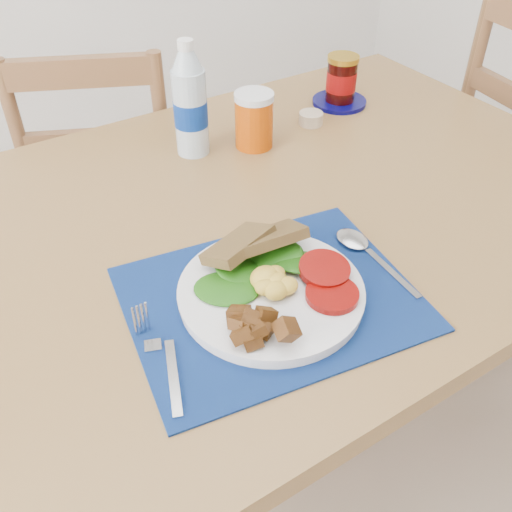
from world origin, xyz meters
The scene contains 11 objects.
ground centered at (0.00, 0.00, 0.00)m, with size 4.00×4.00×0.00m, color gray.
table centered at (0.00, 0.20, 0.67)m, with size 1.40×0.90×0.75m.
chair_far centered at (-0.06, 0.84, 0.54)m, with size 0.52×0.51×1.06m.
placemat centered at (-0.10, -0.01, 0.75)m, with size 0.41×0.32×0.00m, color black.
breakfast_plate centered at (-0.10, -0.01, 0.77)m, with size 0.27×0.27×0.06m.
fork centered at (-0.28, -0.02, 0.76)m, with size 0.05×0.17×0.00m.
spoon centered at (0.09, 0.00, 0.76)m, with size 0.04×0.19×0.01m.
water_bottle centered at (0.01, 0.44, 0.85)m, with size 0.07×0.07×0.23m.
juice_glass centered at (0.13, 0.39, 0.80)m, with size 0.08×0.08×0.11m, color #B74204.
ramekin centered at (0.29, 0.41, 0.76)m, with size 0.05×0.05×0.03m, color tan.
jam_on_saucer centered at (0.40, 0.46, 0.80)m, with size 0.13×0.13×0.11m.
Camera 1 is at (-0.44, -0.50, 1.33)m, focal length 40.00 mm.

